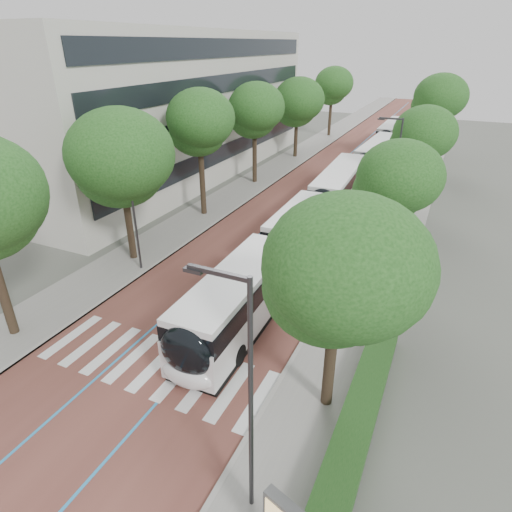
% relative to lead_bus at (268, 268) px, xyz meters
% --- Properties ---
extents(ground, '(160.00, 160.00, 0.00)m').
position_rel_lead_bus_xyz_m(ground, '(-2.25, -8.73, -1.63)').
color(ground, '#51544C').
rests_on(ground, ground).
extents(road, '(11.00, 140.00, 0.02)m').
position_rel_lead_bus_xyz_m(road, '(-2.25, 31.27, -1.62)').
color(road, brown).
rests_on(road, ground).
extents(sidewalk_left, '(4.00, 140.00, 0.12)m').
position_rel_lead_bus_xyz_m(sidewalk_left, '(-9.75, 31.27, -1.57)').
color(sidewalk_left, gray).
rests_on(sidewalk_left, ground).
extents(sidewalk_right, '(4.00, 140.00, 0.12)m').
position_rel_lead_bus_xyz_m(sidewalk_right, '(5.25, 31.27, -1.57)').
color(sidewalk_right, gray).
rests_on(sidewalk_right, ground).
extents(kerb_left, '(0.20, 140.00, 0.14)m').
position_rel_lead_bus_xyz_m(kerb_left, '(-7.85, 31.27, -1.57)').
color(kerb_left, gray).
rests_on(kerb_left, ground).
extents(kerb_right, '(0.20, 140.00, 0.14)m').
position_rel_lead_bus_xyz_m(kerb_right, '(3.35, 31.27, -1.57)').
color(kerb_right, gray).
rests_on(kerb_right, ground).
extents(zebra_crossing, '(10.55, 3.60, 0.01)m').
position_rel_lead_bus_xyz_m(zebra_crossing, '(-2.05, -7.73, -1.60)').
color(zebra_crossing, silver).
rests_on(zebra_crossing, ground).
extents(lane_line_left, '(0.12, 126.00, 0.01)m').
position_rel_lead_bus_xyz_m(lane_line_left, '(-3.85, 31.27, -1.60)').
color(lane_line_left, '#2784C3').
rests_on(lane_line_left, road).
extents(lane_line_right, '(0.12, 126.00, 0.01)m').
position_rel_lead_bus_xyz_m(lane_line_right, '(-0.65, 31.27, -1.60)').
color(lane_line_right, '#2784C3').
rests_on(lane_line_right, road).
extents(office_building, '(18.11, 40.00, 14.00)m').
position_rel_lead_bus_xyz_m(office_building, '(-21.73, 19.27, 5.37)').
color(office_building, '#AEADA1').
rests_on(office_building, ground).
extents(hedge, '(1.20, 14.00, 0.80)m').
position_rel_lead_bus_xyz_m(hedge, '(6.85, -8.73, -1.11)').
color(hedge, '#173E15').
rests_on(hedge, sidewalk_right).
extents(streetlight_near, '(1.82, 0.20, 8.00)m').
position_rel_lead_bus_xyz_m(streetlight_near, '(4.37, -11.73, 3.19)').
color(streetlight_near, '#303033').
rests_on(streetlight_near, sidewalk_right).
extents(streetlight_far, '(1.82, 0.20, 8.00)m').
position_rel_lead_bus_xyz_m(streetlight_far, '(4.37, 13.27, 3.19)').
color(streetlight_far, '#303033').
rests_on(streetlight_far, sidewalk_right).
extents(lamp_post_left, '(0.14, 0.14, 8.00)m').
position_rel_lead_bus_xyz_m(lamp_post_left, '(-8.35, -0.73, 2.49)').
color(lamp_post_left, '#303033').
rests_on(lamp_post_left, sidewalk_left).
extents(trees_left, '(6.32, 60.71, 9.38)m').
position_rel_lead_bus_xyz_m(trees_left, '(-9.75, 15.12, 5.02)').
color(trees_left, black).
rests_on(trees_left, ground).
extents(trees_right, '(5.83, 47.74, 9.37)m').
position_rel_lead_bus_xyz_m(trees_right, '(5.45, 14.44, 4.41)').
color(trees_right, black).
rests_on(trees_right, ground).
extents(lead_bus, '(2.85, 18.44, 3.20)m').
position_rel_lead_bus_xyz_m(lead_bus, '(0.00, 0.00, 0.00)').
color(lead_bus, black).
rests_on(lead_bus, ground).
extents(bus_queued_0, '(3.01, 12.49, 3.20)m').
position_rel_lead_bus_xyz_m(bus_queued_0, '(-0.27, 15.97, -0.00)').
color(bus_queued_0, silver).
rests_on(bus_queued_0, ground).
extents(bus_queued_1, '(2.94, 12.48, 3.20)m').
position_rel_lead_bus_xyz_m(bus_queued_1, '(0.59, 28.86, -0.00)').
color(bus_queued_1, silver).
rests_on(bus_queued_1, ground).
extents(bus_queued_2, '(2.64, 12.42, 3.20)m').
position_rel_lead_bus_xyz_m(bus_queued_2, '(0.16, 42.36, -0.00)').
color(bus_queued_2, silver).
rests_on(bus_queued_2, ground).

